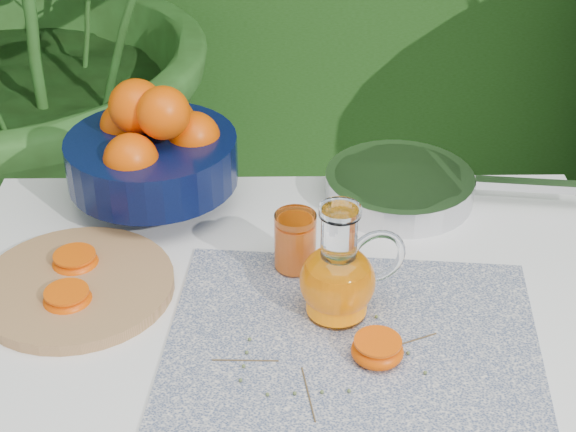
{
  "coord_description": "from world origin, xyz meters",
  "views": [
    {
      "loc": [
        -0.08,
        -0.91,
        1.55
      ],
      "look_at": [
        -0.06,
        0.11,
        0.88
      ],
      "focal_mm": 55.0,
      "sensor_mm": 36.0,
      "label": 1
    }
  ],
  "objects_px": {
    "juice_pitcher": "(339,277)",
    "saute_pan": "(402,185)",
    "cutting_board": "(76,286)",
    "white_table": "(288,341)",
    "fruit_bowl": "(153,149)"
  },
  "relations": [
    {
      "from": "juice_pitcher",
      "to": "saute_pan",
      "type": "relative_size",
      "value": 0.39
    },
    {
      "from": "cutting_board",
      "to": "saute_pan",
      "type": "relative_size",
      "value": 0.63
    },
    {
      "from": "white_table",
      "to": "juice_pitcher",
      "type": "distance_m",
      "value": 0.17
    },
    {
      "from": "white_table",
      "to": "cutting_board",
      "type": "height_order",
      "value": "cutting_board"
    },
    {
      "from": "cutting_board",
      "to": "saute_pan",
      "type": "height_order",
      "value": "saute_pan"
    },
    {
      "from": "saute_pan",
      "to": "white_table",
      "type": "bearing_deg",
      "value": -125.7
    },
    {
      "from": "white_table",
      "to": "saute_pan",
      "type": "relative_size",
      "value": 2.2
    },
    {
      "from": "cutting_board",
      "to": "juice_pitcher",
      "type": "relative_size",
      "value": 1.63
    },
    {
      "from": "juice_pitcher",
      "to": "saute_pan",
      "type": "bearing_deg",
      "value": 67.65
    },
    {
      "from": "white_table",
      "to": "juice_pitcher",
      "type": "relative_size",
      "value": 5.71
    },
    {
      "from": "cutting_board",
      "to": "saute_pan",
      "type": "bearing_deg",
      "value": 26.43
    },
    {
      "from": "cutting_board",
      "to": "white_table",
      "type": "bearing_deg",
      "value": -4.09
    },
    {
      "from": "fruit_bowl",
      "to": "saute_pan",
      "type": "distance_m",
      "value": 0.42
    },
    {
      "from": "cutting_board",
      "to": "fruit_bowl",
      "type": "distance_m",
      "value": 0.28
    },
    {
      "from": "white_table",
      "to": "saute_pan",
      "type": "height_order",
      "value": "saute_pan"
    }
  ]
}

